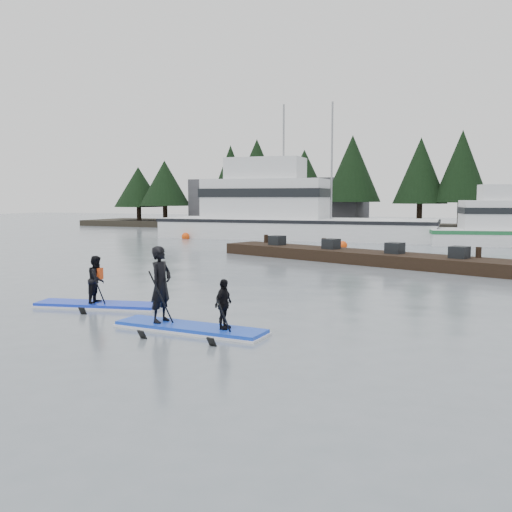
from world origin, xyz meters
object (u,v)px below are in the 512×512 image
at_px(paddleboard_solo, 97,291).
at_px(paddleboard_duo, 183,304).
at_px(fishing_boat_large, 288,227).
at_px(floating_dock, 366,257).

height_order(paddleboard_solo, paddleboard_duo, paddleboard_duo).
bearing_deg(fishing_boat_large, paddleboard_duo, -78.65).
height_order(fishing_boat_large, paddleboard_solo, fishing_boat_large).
xyz_separation_m(paddleboard_solo, paddleboard_duo, (3.64, -1.45, 0.16)).
height_order(fishing_boat_large, paddleboard_duo, fishing_boat_large).
relative_size(floating_dock, paddleboard_duo, 4.42).
xyz_separation_m(fishing_boat_large, paddleboard_duo, (8.22, -29.45, -0.26)).
xyz_separation_m(floating_dock, paddleboard_duo, (-0.91, -15.32, 0.35)).
distance_m(fishing_boat_large, paddleboard_solo, 28.38).
distance_m(floating_dock, paddleboard_solo, 14.60).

